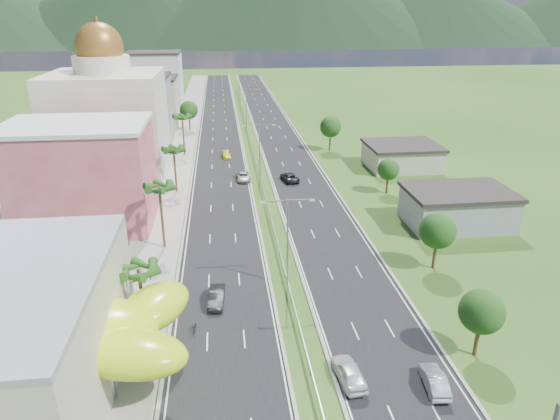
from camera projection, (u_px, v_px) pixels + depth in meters
name	position (u px, v px, depth m)	size (l,w,h in m)	color
ground	(300.00, 335.00, 50.38)	(500.00, 500.00, 0.00)	#2D5119
road_left	(220.00, 134.00, 132.50)	(11.00, 260.00, 0.04)	black
road_right	(276.00, 132.00, 134.15)	(11.00, 260.00, 0.04)	black
sidewalk_left	(183.00, 135.00, 131.44)	(7.00, 260.00, 0.12)	gray
median_guardrail	(252.00, 148.00, 116.50)	(0.10, 216.06, 0.76)	gray
streetlight_median_b	(288.00, 233.00, 57.09)	(6.04, 0.25, 11.00)	gray
streetlight_median_c	(260.00, 146.00, 93.96)	(6.04, 0.25, 11.00)	gray
streetlight_median_d	(246.00, 105.00, 135.43)	(6.04, 0.25, 11.00)	gray
streetlight_median_e	(239.00, 82.00, 176.91)	(6.04, 0.25, 11.00)	gray
lime_canopy	(78.00, 331.00, 42.64)	(18.00, 15.00, 7.40)	#B5DD15
pink_shophouse	(81.00, 177.00, 74.01)	(20.00, 15.00, 15.00)	#B84B5B
domed_building	(109.00, 120.00, 93.77)	(20.00, 20.00, 28.70)	beige
midrise_grey	(136.00, 113.00, 118.17)	(16.00, 15.00, 16.00)	gray
midrise_beige	(148.00, 103.00, 139.01)	(16.00, 15.00, 13.00)	#BBB09A
midrise_white	(156.00, 83.00, 159.28)	(16.00, 15.00, 18.00)	silver
shed_near	(457.00, 209.00, 75.57)	(15.00, 10.00, 5.00)	gray
shed_far	(402.00, 157.00, 103.55)	(14.00, 12.00, 4.40)	#BBB09A
palm_tree_b	(139.00, 273.00, 47.89)	(3.60, 3.60, 8.10)	#47301C
palm_tree_c	(159.00, 190.00, 65.79)	(3.60, 3.60, 9.60)	#47301C
palm_tree_d	(174.00, 151.00, 87.35)	(3.60, 3.60, 8.60)	#47301C
palm_tree_e	(182.00, 119.00, 110.11)	(3.60, 3.60, 9.40)	#47301C
leafy_tree_lfar	(189.00, 110.00, 134.16)	(4.90, 4.90, 8.05)	#47301C
leafy_tree_ra	(482.00, 312.00, 45.76)	(4.20, 4.20, 6.90)	#47301C
leafy_tree_rb	(438.00, 231.00, 61.60)	(4.55, 4.55, 7.47)	#47301C
leafy_tree_rc	(388.00, 170.00, 88.04)	(3.85, 3.85, 6.33)	#47301C
leafy_tree_rd	(330.00, 127.00, 114.80)	(4.90, 4.90, 8.05)	#47301C
mountain_ridge	(289.00, 45.00, 471.74)	(860.00, 140.00, 90.00)	black
car_dark_left	(216.00, 297.00, 55.52)	(1.68, 4.82, 1.59)	black
car_silver_mid_left	(243.00, 177.00, 95.94)	(2.46, 5.34, 1.48)	#9DA0A5
car_yellow_far_left	(226.00, 155.00, 110.83)	(1.73, 4.25, 1.23)	yellow
car_white_near_right	(349.00, 372.00, 43.84)	(2.07, 5.13, 1.75)	silver
car_silver_right	(434.00, 380.00, 43.03)	(1.64, 4.70, 1.55)	#979A9E
car_dark_far_right	(289.00, 177.00, 95.60)	(2.56, 5.55, 1.54)	black
motorcycle	(195.00, 326.00, 50.67)	(0.61, 2.02, 1.29)	black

